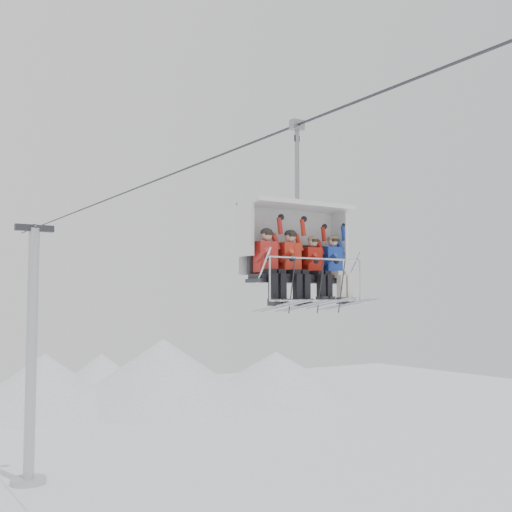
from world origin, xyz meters
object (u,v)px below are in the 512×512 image
lift_tower_right (31,371)px  skier_center_left (292,263)px  skier_center_right (315,266)px  chairlift_carrier (294,243)px  skier_far_right (335,266)px  skier_far_left (269,262)px

lift_tower_right → skier_center_left: 24.27m
skier_center_left → skier_center_right: 0.60m
chairlift_carrier → skier_far_right: 1.08m
skier_center_right → skier_far_left: bearing=179.4°
skier_center_right → skier_far_right: bearing=0.6°
skier_far_left → skier_far_right: skier_far_left is taller
lift_tower_right → skier_center_right: (0.34, -23.86, 4.42)m
chairlift_carrier → skier_center_right: bearing=-42.5°
lift_tower_right → skier_center_right: 24.27m
chairlift_carrier → skier_far_left: 1.03m
lift_tower_right → skier_center_left: (-0.26, -23.85, 4.46)m
skier_far_left → skier_center_right: (1.21, -0.01, -0.05)m
skier_center_right → skier_far_right: (0.56, 0.01, 0.02)m
skier_far_left → skier_center_left: bearing=0.0°
skier_far_left → skier_center_right: 1.21m
lift_tower_right → skier_center_right: lift_tower_right is taller
lift_tower_right → skier_far_right: lift_tower_right is taller
skier_far_left → skier_center_left: same height
chairlift_carrier → skier_far_left: (-0.87, -0.30, -0.47)m
skier_center_right → skier_center_left: bearing=178.8°
skier_center_left → skier_center_right: skier_center_left is taller
skier_far_left → skier_center_right: bearing=-0.6°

